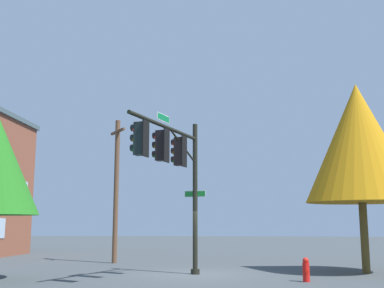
% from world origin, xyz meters
% --- Properties ---
extents(ground_plane, '(120.00, 120.00, 0.00)m').
position_xyz_m(ground_plane, '(0.00, 0.00, 0.00)').
color(ground_plane, '#3C4346').
extents(signal_pole_assembly, '(5.23, 2.30, 6.14)m').
position_xyz_m(signal_pole_assembly, '(2.01, -0.72, 4.32)').
color(signal_pole_assembly, black).
rests_on(signal_pole_assembly, ground_plane).
extents(utility_pole, '(1.55, 1.12, 7.51)m').
position_xyz_m(utility_pole, '(-5.10, -4.56, 3.91)').
color(utility_pole, brown).
rests_on(utility_pole, ground_plane).
extents(fire_hydrant, '(0.33, 0.24, 0.83)m').
position_xyz_m(fire_hydrant, '(2.24, 4.04, 0.41)').
color(fire_hydrant, red).
rests_on(fire_hydrant, ground_plane).
extents(tree_near, '(4.63, 4.63, 8.03)m').
position_xyz_m(tree_near, '(-0.92, 6.96, 5.44)').
color(tree_near, '#51421E').
rests_on(tree_near, ground_plane).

